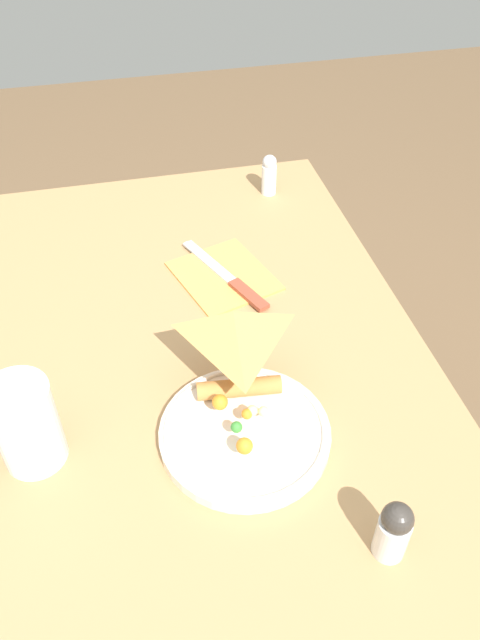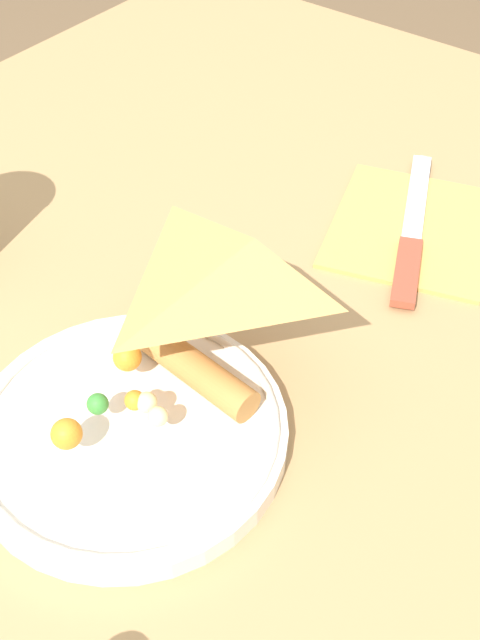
# 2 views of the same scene
# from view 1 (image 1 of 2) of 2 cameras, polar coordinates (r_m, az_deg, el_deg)

# --- Properties ---
(ground_plane) EXTENTS (6.00, 6.00, 0.00)m
(ground_plane) POSITION_cam_1_polar(r_m,az_deg,el_deg) (1.51, -5.01, -24.76)
(ground_plane) COLOR brown
(dining_table) EXTENTS (1.07, 0.79, 0.75)m
(dining_table) POSITION_cam_1_polar(r_m,az_deg,el_deg) (0.95, -7.33, -9.82)
(dining_table) COLOR #A87F51
(dining_table) RESTS_ON ground_plane
(plate_pizza) EXTENTS (0.21, 0.21, 0.05)m
(plate_pizza) POSITION_cam_1_polar(r_m,az_deg,el_deg) (0.78, 0.42, -9.97)
(plate_pizza) COLOR silver
(plate_pizza) RESTS_ON dining_table
(milk_glass) EXTENTS (0.08, 0.08, 0.12)m
(milk_glass) POSITION_cam_1_polar(r_m,az_deg,el_deg) (0.77, -18.91, -9.20)
(milk_glass) COLOR white
(milk_glass) RESTS_ON dining_table
(napkin_folded) EXTENTS (0.19, 0.18, 0.00)m
(napkin_folded) POSITION_cam_1_polar(r_m,az_deg,el_deg) (1.01, -1.51, 4.05)
(napkin_folded) COLOR #E59E4C
(napkin_folded) RESTS_ON dining_table
(butter_knife) EXTENTS (0.21, 0.11, 0.01)m
(butter_knife) POSITION_cam_1_polar(r_m,az_deg,el_deg) (1.00, -1.12, 3.93)
(butter_knife) COLOR #99422D
(butter_knife) RESTS_ON napkin_folded
(salt_shaker) EXTENTS (0.03, 0.03, 0.08)m
(salt_shaker) POSITION_cam_1_polar(r_m,az_deg,el_deg) (1.21, 2.68, 13.15)
(salt_shaker) COLOR white
(salt_shaker) RESTS_ON dining_table
(pepper_shaker) EXTENTS (0.04, 0.04, 0.08)m
(pepper_shaker) POSITION_cam_1_polar(r_m,az_deg,el_deg) (0.70, 13.86, -18.18)
(pepper_shaker) COLOR silver
(pepper_shaker) RESTS_ON dining_table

